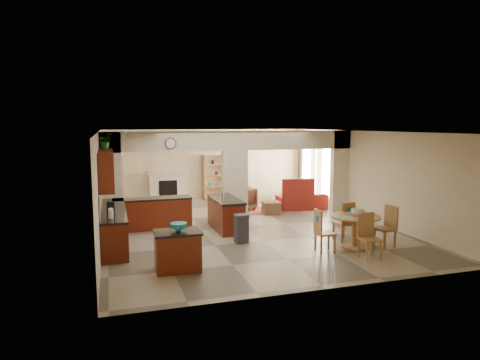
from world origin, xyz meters
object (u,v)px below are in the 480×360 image
object	(u,v)px
kitchen_island	(178,251)
armchair	(241,198)
dining_table	(355,227)
sofa	(304,193)

from	to	relation	value
kitchen_island	armchair	bearing A→B (deg)	62.34
dining_table	armchair	distance (m)	5.55
kitchen_island	dining_table	world-z (taller)	kitchen_island
dining_table	armchair	size ratio (longest dim) A/B	1.39
dining_table	sofa	bearing A→B (deg)	76.51
sofa	armchair	xyz separation A→B (m)	(-2.61, -0.36, -0.00)
sofa	armchair	size ratio (longest dim) A/B	3.12
armchair	sofa	bearing A→B (deg)	171.76
dining_table	armchair	bearing A→B (deg)	102.78
kitchen_island	sofa	world-z (taller)	kitchen_island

